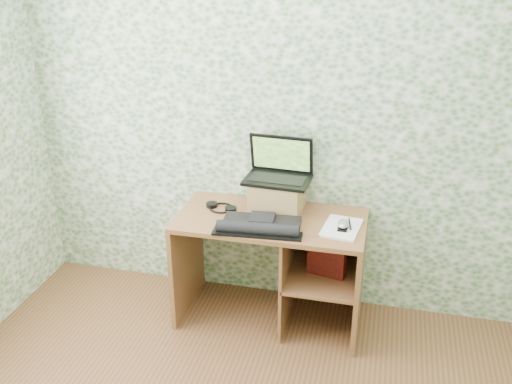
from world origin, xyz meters
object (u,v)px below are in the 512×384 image
(laptop, at_px, (279,169))
(notepad, at_px, (342,228))
(desk, at_px, (283,254))
(keyboard, at_px, (260,225))
(riser, at_px, (277,195))

(laptop, xyz_separation_m, notepad, (0.44, -0.23, -0.26))
(desk, relative_size, notepad, 3.95)
(desk, xyz_separation_m, notepad, (0.37, -0.07, 0.28))
(laptop, height_order, notepad, laptop)
(notepad, bearing_deg, keyboard, -158.97)
(riser, distance_m, notepad, 0.49)
(desk, xyz_separation_m, riser, (-0.07, 0.12, 0.37))
(riser, distance_m, laptop, 0.17)
(laptop, bearing_deg, notepad, -24.25)
(desk, bearing_deg, laptop, 113.13)
(riser, xyz_separation_m, laptop, (-0.00, 0.04, 0.16))
(laptop, relative_size, notepad, 1.42)
(desk, distance_m, notepad, 0.47)
(desk, xyz_separation_m, keyboard, (-0.11, -0.19, 0.30))
(desk, height_order, keyboard, keyboard)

